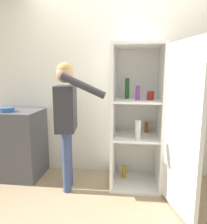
# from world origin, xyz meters

# --- Properties ---
(ground_plane) EXTENTS (12.00, 12.00, 0.00)m
(ground_plane) POSITION_xyz_m (0.00, 0.00, 0.00)
(ground_plane) COLOR tan
(wall_back) EXTENTS (7.00, 0.06, 2.55)m
(wall_back) POSITION_xyz_m (0.00, 0.98, 1.27)
(wall_back) COLOR silver
(wall_back) RESTS_ON ground_plane
(refrigerator) EXTENTS (0.84, 1.18, 1.75)m
(refrigerator) POSITION_xyz_m (0.31, 0.54, 0.87)
(refrigerator) COLOR white
(refrigerator) RESTS_ON ground_plane
(person) EXTENTS (0.63, 0.51, 1.54)m
(person) POSITION_xyz_m (-0.61, 0.40, 0.98)
(person) COLOR #384770
(person) RESTS_ON ground_plane
(counter) EXTENTS (0.69, 0.56, 0.92)m
(counter) POSITION_xyz_m (-1.42, 0.65, 0.46)
(counter) COLOR #4C4C51
(counter) RESTS_ON ground_plane
(bowl) EXTENTS (0.19, 0.19, 0.06)m
(bowl) POSITION_xyz_m (-1.46, 0.55, 0.95)
(bowl) COLOR #335B8E
(bowl) RESTS_ON counter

